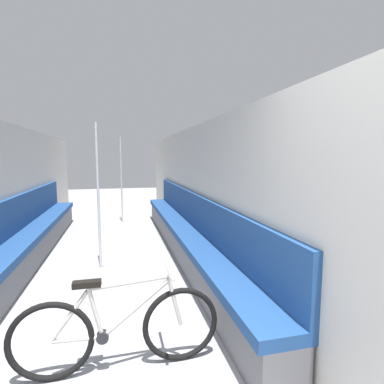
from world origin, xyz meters
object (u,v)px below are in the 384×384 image
at_px(bicycle, 118,329).
at_px(bench_seat_row_right, 185,234).
at_px(bench_seat_row_left, 24,244).
at_px(grab_pole_near, 121,181).
at_px(grab_pole_far, 98,198).

bearing_deg(bicycle, bench_seat_row_right, 66.27).
xyz_separation_m(bench_seat_row_left, bench_seat_row_right, (2.45, 0.00, 0.00)).
xyz_separation_m(bench_seat_row_left, bicycle, (1.36, -2.60, -0.01)).
bearing_deg(bench_seat_row_left, bicycle, -62.34).
bearing_deg(bench_seat_row_left, grab_pole_near, 63.18).
bearing_deg(bench_seat_row_right, grab_pole_near, 109.01).
distance_m(bench_seat_row_left, grab_pole_near, 3.31).
height_order(bench_seat_row_left, bench_seat_row_right, same).
bearing_deg(grab_pole_far, grab_pole_near, 83.49).
relative_size(bicycle, grab_pole_near, 0.74).
relative_size(bench_seat_row_right, grab_pole_near, 3.03).
xyz_separation_m(bicycle, grab_pole_near, (0.10, 5.48, 0.70)).
bearing_deg(grab_pole_near, bicycle, -91.04).
relative_size(bench_seat_row_left, grab_pole_far, 3.03).
bearing_deg(bench_seat_row_right, grab_pole_far, -168.33).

